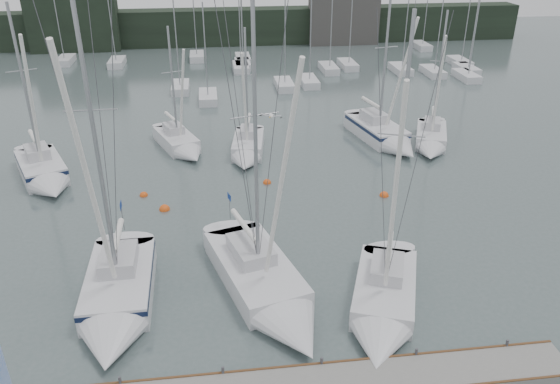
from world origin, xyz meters
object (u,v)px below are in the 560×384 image
(sailboat_near_left, at_px, (116,304))
(buoy_c, at_px, (144,196))
(sailboat_mid_a, at_px, (45,174))
(buoy_a, at_px, (165,210))
(sailboat_near_center, at_px, (272,296))
(sailboat_mid_c, at_px, (247,151))
(buoy_d, at_px, (384,196))
(sailboat_mid_b, at_px, (182,146))
(buoy_b, at_px, (267,183))
(sailboat_mid_d, at_px, (386,136))
(sailboat_mid_e, at_px, (431,142))
(sailboat_near_right, at_px, (383,311))

(sailboat_near_left, bearing_deg, buoy_c, 88.58)
(sailboat_mid_a, xyz_separation_m, buoy_a, (8.45, -5.05, -0.66))
(sailboat_near_center, distance_m, sailboat_mid_c, 18.29)
(sailboat_near_center, relative_size, buoy_d, 24.76)
(sailboat_near_left, xyz_separation_m, sailboat_mid_b, (2.42, 19.88, -0.13))
(sailboat_mid_c, bearing_deg, buoy_a, -118.77)
(buoy_c, xyz_separation_m, buoy_d, (15.98, -2.12, 0.00))
(sailboat_mid_b, xyz_separation_m, buoy_b, (6.05, -6.57, -0.52))
(sailboat_near_center, xyz_separation_m, sailboat_mid_d, (11.72, 19.67, 0.09))
(buoy_b, bearing_deg, sailboat_mid_d, 30.39)
(buoy_b, bearing_deg, sailboat_near_center, -95.23)
(sailboat_mid_e, bearing_deg, sailboat_mid_a, -152.86)
(sailboat_mid_e, xyz_separation_m, buoy_c, (-22.23, -5.68, -0.53))
(sailboat_near_center, height_order, sailboat_mid_a, sailboat_near_center)
(sailboat_mid_d, relative_size, sailboat_mid_e, 1.13)
(sailboat_near_center, bearing_deg, sailboat_near_left, 162.45)
(sailboat_near_right, height_order, sailboat_mid_a, sailboat_near_right)
(sailboat_mid_b, relative_size, sailboat_mid_e, 0.91)
(sailboat_mid_b, relative_size, buoy_d, 16.67)
(sailboat_near_right, height_order, sailboat_mid_b, sailboat_near_right)
(buoy_a, height_order, buoy_d, buoy_a)
(sailboat_mid_d, distance_m, buoy_d, 9.62)
(sailboat_near_center, bearing_deg, buoy_a, 102.63)
(buoy_c, bearing_deg, sailboat_mid_b, 72.41)
(sailboat_mid_d, distance_m, buoy_c, 20.17)
(sailboat_near_right, xyz_separation_m, buoy_d, (3.90, 12.28, -0.53))
(sailboat_near_center, bearing_deg, buoy_c, 103.73)
(sailboat_mid_d, distance_m, buoy_a, 19.69)
(sailboat_near_right, height_order, sailboat_mid_c, sailboat_near_right)
(sailboat_mid_e, relative_size, buoy_b, 19.88)
(sailboat_near_left, height_order, sailboat_mid_c, sailboat_near_left)
(sailboat_near_left, distance_m, sailboat_mid_b, 20.03)
(sailboat_mid_a, height_order, buoy_a, sailboat_mid_a)
(sailboat_near_left, distance_m, sailboat_near_right, 12.30)
(sailboat_near_right, xyz_separation_m, sailboat_mid_a, (-19.03, 17.27, 0.13))
(sailboat_near_left, xyz_separation_m, sailboat_near_center, (7.24, -0.21, -0.09))
(buoy_d, bearing_deg, sailboat_mid_c, 137.90)
(sailboat_mid_d, xyz_separation_m, buoy_a, (-17.40, -9.21, -0.65))
(sailboat_mid_a, height_order, sailboat_mid_d, sailboat_mid_a)
(sailboat_mid_b, bearing_deg, buoy_b, -69.08)
(buoy_c, bearing_deg, buoy_a, -55.48)
(sailboat_near_center, relative_size, sailboat_near_right, 1.05)
(sailboat_mid_d, bearing_deg, buoy_a, -164.30)
(sailboat_mid_c, height_order, sailboat_mid_d, sailboat_mid_d)
(buoy_d, bearing_deg, sailboat_mid_a, 167.73)
(sailboat_near_right, height_order, buoy_b, sailboat_near_right)
(sailboat_near_left, bearing_deg, sailboat_mid_e, 37.94)
(sailboat_near_left, distance_m, buoy_a, 10.39)
(buoy_b, height_order, buoy_d, buoy_d)
(sailboat_mid_b, height_order, buoy_d, sailboat_mid_b)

